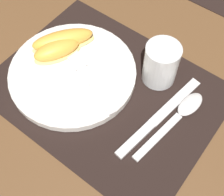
{
  "coord_description": "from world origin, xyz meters",
  "views": [
    {
      "loc": [
        0.21,
        -0.26,
        0.53
      ],
      "look_at": [
        0.03,
        -0.02,
        0.02
      ],
      "focal_mm": 50.0,
      "sensor_mm": 36.0,
      "label": 1
    }
  ],
  "objects_px": {
    "juice_glass": "(160,65)",
    "fork": "(84,71)",
    "citrus_wedge_1": "(58,49)",
    "citrus_wedge_0": "(63,40)",
    "spoon": "(182,113)",
    "knife": "(158,118)",
    "plate": "(73,73)"
  },
  "relations": [
    {
      "from": "knife",
      "to": "citrus_wedge_1",
      "type": "xyz_separation_m",
      "value": [
        -0.25,
        -0.0,
        0.03
      ]
    },
    {
      "from": "juice_glass",
      "to": "citrus_wedge_0",
      "type": "distance_m",
      "value": 0.21
    },
    {
      "from": "plate",
      "to": "citrus_wedge_0",
      "type": "height_order",
      "value": "citrus_wedge_0"
    },
    {
      "from": "plate",
      "to": "citrus_wedge_1",
      "type": "bearing_deg",
      "value": 161.29
    },
    {
      "from": "plate",
      "to": "fork",
      "type": "xyz_separation_m",
      "value": [
        0.02,
        0.01,
        0.01
      ]
    },
    {
      "from": "plate",
      "to": "juice_glass",
      "type": "relative_size",
      "value": 2.94
    },
    {
      "from": "citrus_wedge_0",
      "to": "spoon",
      "type": "bearing_deg",
      "value": 3.56
    },
    {
      "from": "plate",
      "to": "citrus_wedge_1",
      "type": "relative_size",
      "value": 2.36
    },
    {
      "from": "knife",
      "to": "spoon",
      "type": "bearing_deg",
      "value": 50.57
    },
    {
      "from": "plate",
      "to": "citrus_wedge_0",
      "type": "distance_m",
      "value": 0.07
    },
    {
      "from": "plate",
      "to": "citrus_wedge_1",
      "type": "distance_m",
      "value": 0.06
    },
    {
      "from": "juice_glass",
      "to": "fork",
      "type": "bearing_deg",
      "value": -143.06
    },
    {
      "from": "spoon",
      "to": "citrus_wedge_0",
      "type": "xyz_separation_m",
      "value": [
        -0.28,
        -0.02,
        0.03
      ]
    },
    {
      "from": "knife",
      "to": "spoon",
      "type": "xyz_separation_m",
      "value": [
        0.03,
        0.04,
        0.0
      ]
    },
    {
      "from": "citrus_wedge_1",
      "to": "citrus_wedge_0",
      "type": "bearing_deg",
      "value": 108.19
    },
    {
      "from": "juice_glass",
      "to": "citrus_wedge_1",
      "type": "xyz_separation_m",
      "value": [
        -0.19,
        -0.09,
        -0.01
      ]
    },
    {
      "from": "spoon",
      "to": "citrus_wedge_1",
      "type": "xyz_separation_m",
      "value": [
        -0.28,
        -0.04,
        0.03
      ]
    },
    {
      "from": "knife",
      "to": "spoon",
      "type": "relative_size",
      "value": 1.2
    },
    {
      "from": "knife",
      "to": "citrus_wedge_0",
      "type": "height_order",
      "value": "citrus_wedge_0"
    },
    {
      "from": "knife",
      "to": "spoon",
      "type": "height_order",
      "value": "spoon"
    },
    {
      "from": "fork",
      "to": "spoon",
      "type": "bearing_deg",
      "value": 12.66
    },
    {
      "from": "fork",
      "to": "citrus_wedge_1",
      "type": "distance_m",
      "value": 0.07
    },
    {
      "from": "plate",
      "to": "citrus_wedge_1",
      "type": "height_order",
      "value": "citrus_wedge_1"
    },
    {
      "from": "citrus_wedge_1",
      "to": "spoon",
      "type": "bearing_deg",
      "value": 8.25
    },
    {
      "from": "knife",
      "to": "citrus_wedge_1",
      "type": "relative_size",
      "value": 2.07
    },
    {
      "from": "spoon",
      "to": "fork",
      "type": "bearing_deg",
      "value": -167.34
    },
    {
      "from": "citrus_wedge_0",
      "to": "citrus_wedge_1",
      "type": "bearing_deg",
      "value": -71.81
    },
    {
      "from": "juice_glass",
      "to": "knife",
      "type": "xyz_separation_m",
      "value": [
        0.05,
        -0.08,
        -0.04
      ]
    },
    {
      "from": "plate",
      "to": "fork",
      "type": "height_order",
      "value": "fork"
    },
    {
      "from": "plate",
      "to": "juice_glass",
      "type": "height_order",
      "value": "juice_glass"
    },
    {
      "from": "spoon",
      "to": "citrus_wedge_1",
      "type": "height_order",
      "value": "citrus_wedge_1"
    },
    {
      "from": "plate",
      "to": "fork",
      "type": "relative_size",
      "value": 1.37
    }
  ]
}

